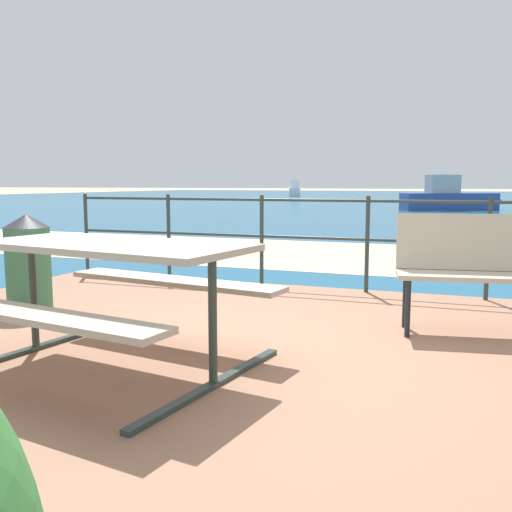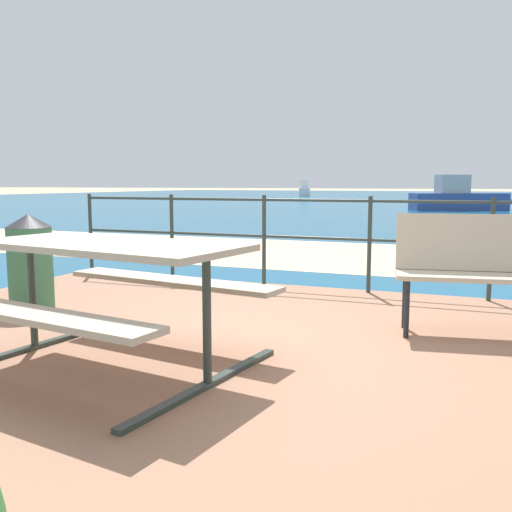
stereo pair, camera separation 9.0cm
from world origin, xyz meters
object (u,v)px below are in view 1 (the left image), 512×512
(boat_near, at_px, (450,198))
(boat_mid, at_px, (295,190))
(park_bench, at_px, (494,263))
(picnic_table, at_px, (113,272))
(trash_bin, at_px, (28,262))

(boat_near, height_order, boat_mid, boat_near)
(park_bench, bearing_deg, boat_near, 82.88)
(boat_near, bearing_deg, picnic_table, -119.09)
(park_bench, distance_m, trash_bin, 3.95)
(park_bench, relative_size, trash_bin, 1.70)
(trash_bin, bearing_deg, park_bench, 8.43)
(boat_mid, bearing_deg, park_bench, -178.75)
(picnic_table, height_order, trash_bin, trash_bin)
(picnic_table, bearing_deg, boat_near, 95.73)
(trash_bin, distance_m, boat_mid, 49.38)
(trash_bin, xyz_separation_m, boat_mid, (-11.59, 48.00, 0.01))
(boat_near, bearing_deg, boat_mid, 94.30)
(picnic_table, distance_m, boat_near, 23.87)
(picnic_table, relative_size, trash_bin, 2.20)
(trash_bin, distance_m, boat_near, 22.92)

